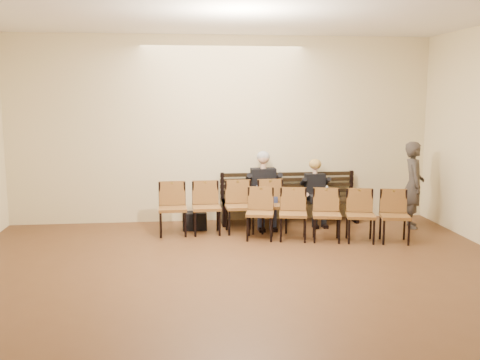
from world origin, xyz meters
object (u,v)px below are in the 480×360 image
object	(u,v)px
bench	(289,211)
bag	(194,221)
laptop	(266,197)
water_bottle	(327,197)
chair_row_front	(223,207)
passerby	(414,178)
chair_row_back	(327,215)
seated_man	(264,189)
seated_woman	(316,196)

from	to	relation	value
bench	bag	bearing A→B (deg)	-169.73
bag	laptop	bearing A→B (deg)	1.62
water_bottle	chair_row_front	bearing A→B (deg)	-173.13
bag	chair_row_front	size ratio (longest dim) A/B	0.19
passerby	chair_row_front	distance (m)	3.50
bag	chair_row_front	world-z (taller)	chair_row_front
passerby	water_bottle	bearing A→B (deg)	98.67
chair_row_back	bag	bearing A→B (deg)	166.68
chair_row_back	seated_man	bearing A→B (deg)	137.08
seated_man	seated_woman	xyz separation A→B (m)	(0.99, 0.00, -0.15)
chair_row_front	chair_row_back	bearing A→B (deg)	-24.27
passerby	chair_row_front	bearing A→B (deg)	106.11
bag	chair_row_back	size ratio (longest dim) A/B	0.16
laptop	chair_row_front	size ratio (longest dim) A/B	0.13
seated_woman	passerby	size ratio (longest dim) A/B	0.59
seated_woman	chair_row_back	xyz separation A→B (m)	(-0.13, -1.22, -0.10)
seated_woman	water_bottle	size ratio (longest dim) A/B	5.13
seated_woman	chair_row_front	size ratio (longest dim) A/B	0.48
water_bottle	chair_row_back	size ratio (longest dim) A/B	0.08
seated_woman	passerby	bearing A→B (deg)	-15.93
bench	seated_woman	bearing A→B (deg)	-14.09
bag	passerby	bearing A→B (deg)	-3.93
chair_row_front	bench	bearing A→B (deg)	24.53
laptop	passerby	distance (m)	2.70
passerby	chair_row_back	world-z (taller)	passerby
bag	water_bottle	bearing A→B (deg)	-2.19
laptop	passerby	xyz separation A→B (m)	(2.66, -0.31, 0.35)
seated_man	seated_woman	size ratio (longest dim) A/B	1.28
laptop	water_bottle	distance (m)	1.11
seated_man	passerby	world-z (taller)	passerby
chair_row_front	laptop	bearing A→B (deg)	22.16
laptop	chair_row_front	bearing A→B (deg)	-155.76
passerby	bench	bearing A→B (deg)	89.76
bench	passerby	size ratio (longest dim) A/B	1.44
bench	seated_man	bearing A→B (deg)	-166.76
seated_woman	laptop	distance (m)	1.00
chair_row_front	chair_row_back	world-z (taller)	chair_row_front
water_bottle	chair_row_back	xyz separation A→B (m)	(-0.25, -0.92, -0.12)
seated_man	passerby	distance (m)	2.72
bench	chair_row_back	world-z (taller)	chair_row_back
seated_man	laptop	distance (m)	0.21
bag	chair_row_back	xyz separation A→B (m)	(2.16, -1.01, 0.28)
bench	bag	xyz separation A→B (m)	(-1.81, -0.33, -0.07)
seated_woman	laptop	world-z (taller)	seated_woman
laptop	water_bottle	xyz separation A→B (m)	(1.11, -0.13, -0.00)
bench	chair_row_back	xyz separation A→B (m)	(0.35, -1.34, 0.21)
laptop	passerby	bearing A→B (deg)	-6.40
bench	laptop	xyz separation A→B (m)	(-0.50, -0.29, 0.33)
seated_man	bag	distance (m)	1.41
bench	chair_row_front	world-z (taller)	chair_row_front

